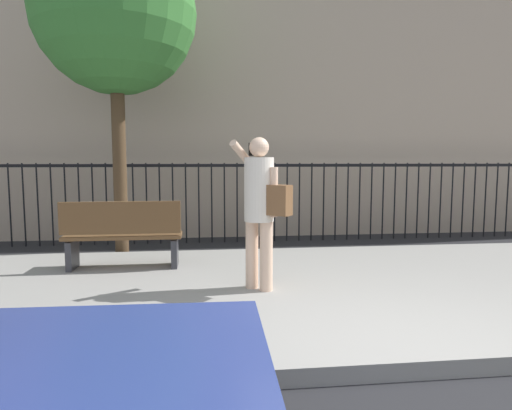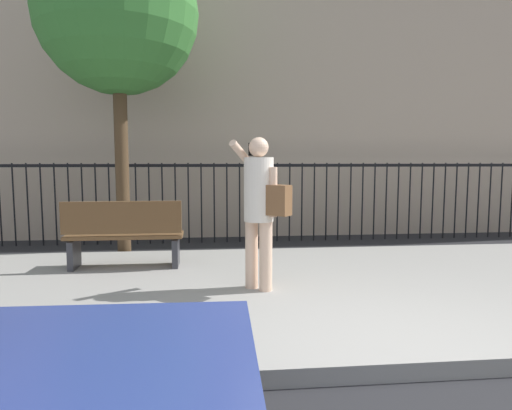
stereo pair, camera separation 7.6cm
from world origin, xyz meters
TOP-DOWN VIEW (x-y plane):
  - ground_plane at (0.00, 0.00)m, footprint 60.00×60.00m
  - sidewalk at (0.00, 2.20)m, footprint 28.00×4.40m
  - iron_fence at (0.00, 5.90)m, footprint 12.03×0.04m
  - pedestrian_on_phone at (-0.91, 2.01)m, footprint 0.71×0.67m
  - street_bench at (-2.68, 3.22)m, footprint 1.60×0.45m
  - street_tree_near at (-2.95, 4.63)m, footprint 2.61×2.61m

SIDE VIEW (x-z plane):
  - ground_plane at x=0.00m, z-range 0.00..0.00m
  - sidewalk at x=0.00m, z-range 0.00..0.15m
  - street_bench at x=-2.68m, z-range 0.18..1.13m
  - iron_fence at x=0.00m, z-range 0.22..1.82m
  - pedestrian_on_phone at x=-0.91m, z-range 0.30..2.06m
  - street_tree_near at x=-2.95m, z-range 1.34..6.67m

